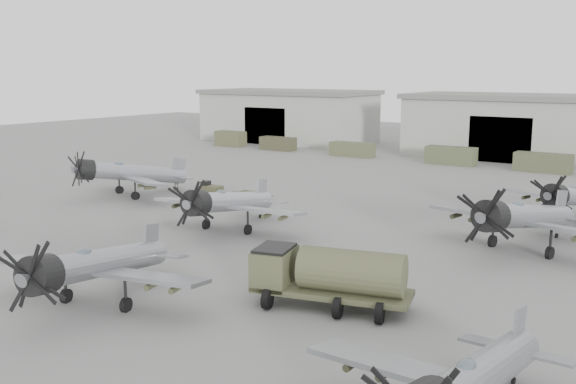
# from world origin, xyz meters

# --- Properties ---
(ground) EXTENTS (220.00, 220.00, 0.00)m
(ground) POSITION_xyz_m (0.00, 0.00, 0.00)
(ground) COLOR slate
(ground) RESTS_ON ground
(hangar_left) EXTENTS (29.00, 14.80, 8.70)m
(hangar_left) POSITION_xyz_m (-38.00, 61.96, 4.37)
(hangar_left) COLOR gray
(hangar_left) RESTS_ON ground
(hangar_center) EXTENTS (29.00, 14.80, 8.70)m
(hangar_center) POSITION_xyz_m (0.00, 61.96, 4.37)
(hangar_center) COLOR gray
(hangar_center) RESTS_ON ground
(support_truck_0) EXTENTS (4.95, 2.20, 2.41)m
(support_truck_0) POSITION_xyz_m (-41.06, 50.00, 1.21)
(support_truck_0) COLOR #46472E
(support_truck_0) RESTS_ON ground
(support_truck_1) EXTENTS (5.54, 2.20, 2.00)m
(support_truck_1) POSITION_xyz_m (-31.79, 50.00, 1.00)
(support_truck_1) COLOR #383725
(support_truck_1) RESTS_ON ground
(support_truck_2) EXTENTS (6.36, 2.20, 1.96)m
(support_truck_2) POSITION_xyz_m (-18.98, 50.00, 0.98)
(support_truck_2) COLOR #474B31
(support_truck_2) RESTS_ON ground
(support_truck_3) EXTENTS (6.35, 2.20, 2.30)m
(support_truck_3) POSITION_xyz_m (-4.59, 50.00, 1.15)
(support_truck_3) COLOR #434B31
(support_truck_3) RESTS_ON ground
(support_truck_4) EXTENTS (6.50, 2.20, 2.25)m
(support_truck_4) POSITION_xyz_m (6.72, 50.00, 1.13)
(support_truck_4) COLOR #41452D
(support_truck_4) RESTS_ON ground
(aircraft_near_1) EXTENTS (12.19, 10.97, 4.85)m
(aircraft_near_1) POSITION_xyz_m (-1.40, -9.42, 2.20)
(aircraft_near_1) COLOR gray
(aircraft_near_1) RESTS_ON ground
(aircraft_near_2) EXTENTS (11.58, 10.42, 4.65)m
(aircraft_near_2) POSITION_xyz_m (18.32, -10.68, 2.12)
(aircraft_near_2) COLOR gray
(aircraft_near_2) RESTS_ON ground
(aircraft_mid_0) EXTENTS (12.57, 11.33, 5.05)m
(aircraft_mid_0) POSITION_xyz_m (-22.60, 11.65, 2.30)
(aircraft_mid_0) COLOR gray
(aircraft_mid_0) RESTS_ON ground
(aircraft_mid_1) EXTENTS (12.32, 11.09, 4.90)m
(aircraft_mid_1) POSITION_xyz_m (-5.91, 6.41, 2.23)
(aircraft_mid_1) COLOR #919399
(aircraft_mid_1) RESTS_ON ground
(aircraft_mid_2) EXTENTS (13.34, 12.01, 5.30)m
(aircraft_mid_2) POSITION_xyz_m (13.70, 12.95, 2.41)
(aircraft_mid_2) COLOR gray
(aircraft_mid_2) RESTS_ON ground
(aircraft_far_1) EXTENTS (11.57, 10.42, 4.62)m
(aircraft_far_1) POSITION_xyz_m (15.11, 23.84, 2.10)
(aircraft_far_1) COLOR gray
(aircraft_far_1) RESTS_ON ground
(fuel_tanker) EXTENTS (8.41, 5.06, 3.09)m
(fuel_tanker) POSITION_xyz_m (8.38, -2.63, 1.77)
(fuel_tanker) COLOR #42442D
(fuel_tanker) RESTS_ON ground
(tug_trailer) EXTENTS (7.43, 1.97, 1.48)m
(tug_trailer) POSITION_xyz_m (-14.27, 16.45, 0.55)
(tug_trailer) COLOR #3D3D28
(tug_trailer) RESTS_ON ground
(ground_crew) EXTENTS (0.50, 0.70, 1.81)m
(ground_crew) POSITION_xyz_m (-22.02, 17.96, 0.90)
(ground_crew) COLOR #333A26
(ground_crew) RESTS_ON ground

